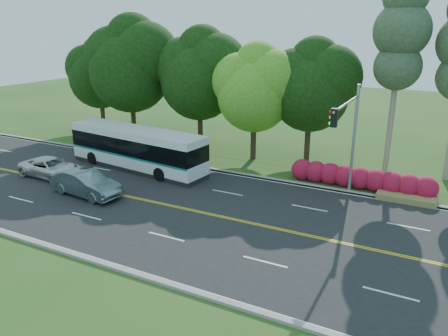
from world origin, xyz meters
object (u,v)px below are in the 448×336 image
at_px(traffic_signal, 349,128).
at_px(suv, 51,168).
at_px(sedan, 86,183).
at_px(transit_bus, 137,149).

height_order(traffic_signal, suv, traffic_signal).
distance_m(sedan, suv, 5.12).
xyz_separation_m(sedan, suv, (-4.88, 1.55, -0.14)).
xyz_separation_m(traffic_signal, suv, (-19.68, -4.90, -3.97)).
height_order(sedan, suv, sedan).
distance_m(transit_bus, sedan, 6.00).
bearing_deg(traffic_signal, sedan, -156.42).
relative_size(traffic_signal, sedan, 1.40).
xyz_separation_m(traffic_signal, transit_bus, (-15.36, -0.53, -3.13)).
relative_size(transit_bus, sedan, 2.39).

